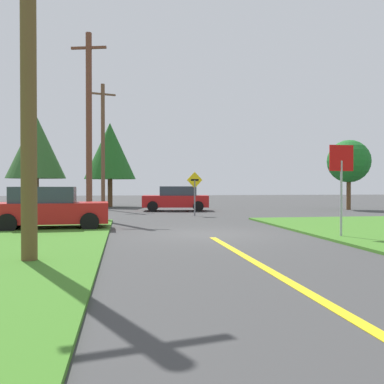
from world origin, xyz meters
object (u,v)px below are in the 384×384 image
(parked_car_near_building, at_px, (50,208))
(utility_pole_near, at_px, (28,62))
(stop_sign, at_px, (341,172))
(oak_tree_left, at_px, (36,147))
(pine_tree_center, at_px, (110,151))
(utility_pole_far, at_px, (103,145))
(direction_sign, at_px, (195,188))
(utility_pole_mid, at_px, (89,124))
(oak_tree_right, at_px, (349,161))
(car_approaching_junction, at_px, (176,199))

(parked_car_near_building, distance_m, utility_pole_near, 8.09)
(stop_sign, bearing_deg, parked_car_near_building, -27.27)
(oak_tree_left, distance_m, pine_tree_center, 6.02)
(parked_car_near_building, bearing_deg, utility_pole_far, 82.11)
(direction_sign, bearing_deg, oak_tree_left, 131.16)
(parked_car_near_building, height_order, utility_pole_near, utility_pole_near)
(oak_tree_left, bearing_deg, utility_pole_far, -42.60)
(utility_pole_mid, height_order, oak_tree_right, utility_pole_mid)
(oak_tree_right, bearing_deg, oak_tree_left, 159.88)
(car_approaching_junction, xyz_separation_m, pine_tree_center, (-4.47, 6.03, 3.57))
(utility_pole_far, distance_m, pine_tree_center, 3.58)
(utility_pole_near, distance_m, utility_pole_far, 21.00)
(utility_pole_far, relative_size, direction_sign, 3.61)
(stop_sign, height_order, car_approaching_junction, stop_sign)
(car_approaching_junction, bearing_deg, utility_pole_far, -20.02)
(pine_tree_center, bearing_deg, utility_pole_near, -92.22)
(car_approaching_junction, bearing_deg, pine_tree_center, -46.41)
(car_approaching_junction, distance_m, oak_tree_left, 13.34)
(stop_sign, height_order, utility_pole_near, utility_pole_near)
(oak_tree_right, bearing_deg, stop_sign, -120.09)
(utility_pole_mid, relative_size, utility_pole_far, 1.06)
(utility_pole_mid, relative_size, direction_sign, 3.83)
(parked_car_near_building, xyz_separation_m, utility_pole_mid, (1.04, 5.23, 3.97))
(utility_pole_far, distance_m, oak_tree_left, 7.41)
(parked_car_near_building, xyz_separation_m, oak_tree_left, (-4.11, 18.74, 3.98))
(car_approaching_junction, relative_size, utility_pole_mid, 0.48)
(utility_pole_mid, relative_size, oak_tree_left, 1.27)
(direction_sign, bearing_deg, oak_tree_right, 19.86)
(pine_tree_center, bearing_deg, utility_pole_far, -96.03)
(car_approaching_junction, relative_size, utility_pole_near, 0.54)
(stop_sign, distance_m, oak_tree_left, 26.86)
(pine_tree_center, bearing_deg, parked_car_near_building, -95.67)
(utility_pole_near, xyz_separation_m, utility_pole_mid, (0.28, 12.50, 0.50))
(stop_sign, height_order, oak_tree_left, oak_tree_left)
(stop_sign, distance_m, oak_tree_right, 17.23)
(stop_sign, xyz_separation_m, parked_car_near_building, (-9.49, 4.26, -1.29))
(parked_car_near_building, distance_m, direction_sign, 9.28)
(parked_car_near_building, height_order, pine_tree_center, pine_tree_center)
(stop_sign, bearing_deg, direction_sign, -78.12)
(utility_pole_mid, distance_m, pine_tree_center, 12.08)
(direction_sign, distance_m, pine_tree_center, 12.23)
(parked_car_near_building, relative_size, oak_tree_right, 0.87)
(parked_car_near_building, height_order, utility_pole_far, utility_pole_far)
(oak_tree_right, bearing_deg, parked_car_near_building, -149.65)
(utility_pole_far, bearing_deg, stop_sign, -65.62)
(car_approaching_junction, distance_m, oak_tree_right, 12.20)
(direction_sign, height_order, pine_tree_center, pine_tree_center)
(utility_pole_mid, bearing_deg, direction_sign, 12.37)
(stop_sign, distance_m, utility_pole_near, 9.48)
(stop_sign, bearing_deg, utility_pole_mid, -51.43)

